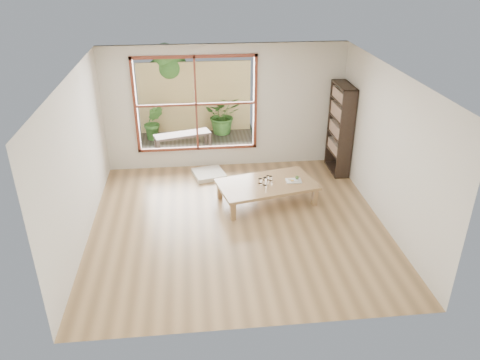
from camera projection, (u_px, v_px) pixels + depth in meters
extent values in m
plane|color=#A68253|center=(237.00, 223.00, 8.12)|extent=(5.00, 5.00, 0.00)
cube|color=#946E47|center=(267.00, 184.00, 8.65)|extent=(1.93, 1.35, 0.06)
cube|color=#946E47|center=(233.00, 211.00, 8.16)|extent=(0.11, 0.11, 0.33)
cube|color=#946E47|center=(220.00, 190.00, 8.85)|extent=(0.11, 0.11, 0.33)
cube|color=#946E47|center=(314.00, 197.00, 8.62)|extent=(0.11, 0.11, 0.33)
cube|color=#946E47|center=(296.00, 178.00, 9.31)|extent=(0.11, 0.11, 0.33)
cube|color=beige|center=(209.00, 174.00, 9.76)|extent=(0.73, 0.73, 0.09)
cube|color=#2E2319|center=(340.00, 129.00, 9.62)|extent=(0.30, 0.84, 1.87)
cylinder|color=silver|center=(265.00, 181.00, 8.54)|extent=(0.08, 0.08, 0.15)
cylinder|color=silver|center=(271.00, 178.00, 8.71)|extent=(0.06, 0.06, 0.09)
cylinder|color=silver|center=(268.00, 178.00, 8.75)|extent=(0.06, 0.06, 0.08)
cylinder|color=silver|center=(260.00, 181.00, 8.61)|extent=(0.07, 0.07, 0.09)
cube|color=white|center=(294.00, 181.00, 8.70)|extent=(0.29, 0.21, 0.02)
sphere|color=#436729|center=(297.00, 177.00, 8.73)|extent=(0.07, 0.07, 0.07)
cube|color=gold|center=(293.00, 181.00, 8.66)|extent=(0.05, 0.04, 0.03)
cube|color=beige|center=(290.00, 179.00, 8.72)|extent=(0.06, 0.05, 0.02)
cylinder|color=silver|center=(296.00, 181.00, 8.65)|extent=(0.16, 0.02, 0.01)
cube|color=#383229|center=(197.00, 146.00, 11.23)|extent=(2.80, 2.00, 0.05)
cube|color=#2E2319|center=(182.00, 135.00, 10.79)|extent=(1.34, 0.71, 0.05)
cube|color=#2E2319|center=(159.00, 149.00, 10.55)|extent=(0.07, 0.07, 0.36)
cube|color=#2E2319|center=(156.00, 144.00, 10.80)|extent=(0.07, 0.07, 0.36)
cube|color=#2E2319|center=(210.00, 141.00, 10.96)|extent=(0.07, 0.07, 0.36)
cube|color=#2E2319|center=(206.00, 137.00, 11.20)|extent=(0.07, 0.07, 0.36)
cube|color=tan|center=(195.00, 98.00, 11.71)|extent=(2.80, 0.06, 1.80)
imported|color=#386926|center=(223.00, 115.00, 11.73)|extent=(0.90, 0.78, 0.98)
imported|color=#386926|center=(154.00, 122.00, 11.38)|extent=(0.49, 0.40, 0.87)
cylinder|color=#4C3D2D|center=(167.00, 99.00, 11.95)|extent=(0.14, 0.14, 1.60)
sphere|color=#386926|center=(170.00, 66.00, 11.58)|extent=(0.84, 0.84, 0.84)
sphere|color=#386926|center=(159.00, 73.00, 11.72)|extent=(0.70, 0.70, 0.70)
sphere|color=#386926|center=(165.00, 56.00, 11.37)|extent=(0.64, 0.64, 0.64)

